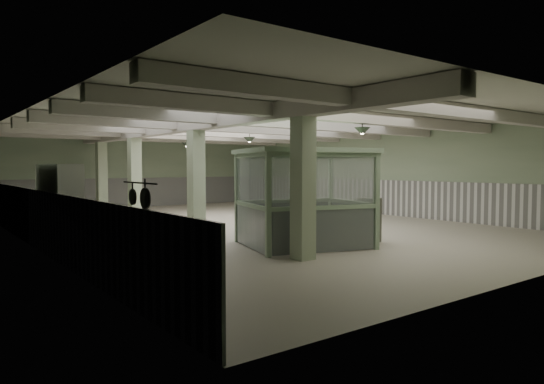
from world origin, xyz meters
TOP-DOWN VIEW (x-y plane):
  - floor at (0.00, 0.00)m, footprint 20.00×20.00m
  - ceiling at (0.00, 0.00)m, footprint 14.00×20.00m
  - wall_back at (0.00, 10.00)m, footprint 14.00×0.02m
  - wall_front at (0.00, -10.00)m, footprint 14.00×0.02m
  - wall_left at (-7.00, 0.00)m, footprint 0.02×20.00m
  - wall_right at (7.00, 0.00)m, footprint 0.02×20.00m
  - wainscot_left at (-6.97, 0.00)m, footprint 0.05×19.90m
  - wainscot_right at (6.97, 0.00)m, footprint 0.05×19.90m
  - wainscot_back at (0.00, 9.97)m, footprint 13.90×0.05m
  - girder at (-2.50, 0.00)m, footprint 0.45×19.90m
  - beam_a at (0.00, -7.50)m, footprint 13.90×0.35m
  - beam_b at (0.00, -5.00)m, footprint 13.90×0.35m
  - beam_c at (0.00, -2.50)m, footprint 13.90×0.35m
  - beam_d at (0.00, 0.00)m, footprint 13.90×0.35m
  - beam_e at (0.00, 2.50)m, footprint 13.90×0.35m
  - beam_f at (0.00, 5.00)m, footprint 13.90×0.35m
  - beam_g at (0.00, 7.50)m, footprint 13.90×0.35m
  - column_a at (-2.50, -6.00)m, footprint 0.42×0.42m
  - column_b at (-2.50, -1.00)m, footprint 0.42×0.42m
  - column_c at (-2.50, 4.00)m, footprint 0.42×0.42m
  - column_d at (-2.50, 8.00)m, footprint 0.42×0.42m
  - hook_rail at (-6.93, -7.60)m, footprint 0.02×1.20m
  - pendant_front at (0.50, -5.00)m, footprint 0.44×0.44m
  - pendant_mid at (0.50, 0.50)m, footprint 0.44×0.44m
  - pendant_back at (0.50, 5.50)m, footprint 0.44×0.44m
  - prep_counter at (-6.54, -2.80)m, footprint 0.89×5.09m
  - pitcher_near at (-6.61, -1.41)m, footprint 0.21×0.23m
  - pitcher_far at (-6.64, -1.82)m, footprint 0.28×0.30m
  - veg_colander at (-6.58, -2.98)m, footprint 0.51×0.51m
  - orange_bowl at (-6.63, -4.40)m, footprint 0.33×0.33m
  - skillet_near at (-6.88, -7.68)m, footprint 0.04×0.30m
  - skillet_far at (-6.88, -7.21)m, footprint 0.03×0.24m
  - walkin_cooler at (-6.62, -1.82)m, footprint 0.79×2.27m
  - guard_booth at (-1.26, -4.58)m, footprint 3.76×3.43m
  - filing_cabinet at (0.62, -5.18)m, footprint 0.51×0.64m

SIDE VIEW (x-z plane):
  - floor at x=0.00m, z-range 0.00..0.00m
  - prep_counter at x=-6.54m, z-range 0.01..0.92m
  - filing_cabinet at x=0.62m, z-range 0.00..1.22m
  - wainscot_left at x=-6.97m, z-range 0.00..1.50m
  - wainscot_right at x=6.97m, z-range 0.00..1.50m
  - wainscot_back at x=0.00m, z-range 0.00..1.50m
  - orange_bowl at x=-6.63m, z-range 0.90..0.99m
  - veg_colander at x=-6.58m, z-range 0.90..1.08m
  - pitcher_near at x=-6.61m, z-range 0.90..1.15m
  - walkin_cooler at x=-6.62m, z-range 0.00..2.08m
  - pitcher_far at x=-6.64m, z-range 0.90..1.21m
  - skillet_near at x=-6.88m, z-range 1.48..1.78m
  - skillet_far at x=-6.88m, z-range 1.51..1.75m
  - guard_booth at x=-1.26m, z-range 0.46..2.99m
  - wall_back at x=0.00m, z-range 0.00..3.60m
  - wall_front at x=0.00m, z-range 0.00..3.60m
  - wall_left at x=-7.00m, z-range 0.00..3.60m
  - wall_right at x=7.00m, z-range 0.00..3.60m
  - column_a at x=-2.50m, z-range 0.00..3.60m
  - column_b at x=-2.50m, z-range 0.00..3.60m
  - column_c at x=-2.50m, z-range 0.00..3.60m
  - column_d at x=-2.50m, z-range 0.00..3.60m
  - hook_rail at x=-6.93m, z-range 1.84..1.86m
  - pendant_front at x=0.50m, z-range 2.94..3.16m
  - pendant_mid at x=0.50m, z-range 2.94..3.16m
  - pendant_back at x=0.50m, z-range 2.94..3.16m
  - girder at x=-2.50m, z-range 3.18..3.58m
  - beam_a at x=0.00m, z-range 3.26..3.58m
  - beam_b at x=0.00m, z-range 3.26..3.58m
  - beam_c at x=0.00m, z-range 3.26..3.58m
  - beam_d at x=0.00m, z-range 3.26..3.58m
  - beam_e at x=0.00m, z-range 3.26..3.58m
  - beam_f at x=0.00m, z-range 3.26..3.58m
  - beam_g at x=0.00m, z-range 3.26..3.58m
  - ceiling at x=0.00m, z-range 3.59..3.61m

